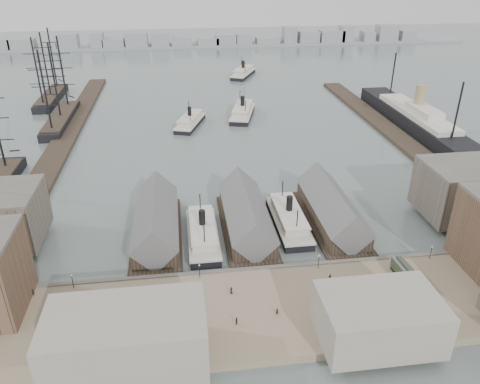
{
  "coord_description": "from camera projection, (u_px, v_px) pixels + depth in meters",
  "views": [
    {
      "loc": [
        -17.71,
        -100.4,
        72.78
      ],
      "look_at": [
        0.0,
        30.0,
        6.0
      ],
      "focal_mm": 35.0,
      "sensor_mm": 36.0,
      "label": 1
    }
  ],
  "objects": [
    {
      "name": "horse_cart_left",
      "position": [
        94.0,
        299.0,
        106.48
      ],
      "size": [
        4.72,
        1.98,
        1.49
      ],
      "rotation": [
        0.0,
        0.0,
        1.43
      ],
      "color": "black",
      "rests_on": "quay"
    },
    {
      "name": "pedestrian_3",
      "position": [
        237.0,
        321.0,
        100.0
      ],
      "size": [
        0.82,
        1.16,
        1.83
      ],
      "primitive_type": "imported",
      "rotation": [
        0.0,
        0.0,
        4.33
      ],
      "color": "black",
      "rests_on": "quay"
    },
    {
      "name": "east_wharf",
      "position": [
        392.0,
        133.0,
        212.31
      ],
      "size": [
        10.0,
        180.0,
        1.6
      ],
      "primitive_type": "cube",
      "color": "#2D231C",
      "rests_on": "ground"
    },
    {
      "name": "lamp_post_far_e",
      "position": [
        431.0,
        250.0,
        120.86
      ],
      "size": [
        0.44,
        0.44,
        3.92
      ],
      "color": "black",
      "rests_on": "quay"
    },
    {
      "name": "ferry_open_mid",
      "position": [
        243.0,
        112.0,
        234.69
      ],
      "size": [
        17.3,
        32.57,
        11.15
      ],
      "rotation": [
        0.0,
        0.0,
        -0.27
      ],
      "color": "black",
      "rests_on": "ground"
    },
    {
      "name": "lamp_post_far_w",
      "position": [
        72.0,
        279.0,
        110.06
      ],
      "size": [
        0.44,
        0.44,
        3.92
      ],
      "color": "black",
      "rests_on": "quay"
    },
    {
      "name": "pedestrian_6",
      "position": [
        330.0,
        277.0,
        113.69
      ],
      "size": [
        1.02,
        0.93,
        1.7
      ],
      "primitive_type": "imported",
      "rotation": [
        0.0,
        0.0,
        2.72
      ],
      "color": "black",
      "rests_on": "quay"
    },
    {
      "name": "horse_cart_center",
      "position": [
        190.0,
        309.0,
        103.59
      ],
      "size": [
        4.98,
        2.55,
        1.6
      ],
      "rotation": [
        0.0,
        0.0,
        1.27
      ],
      "color": "black",
      "rests_on": "quay"
    },
    {
      "name": "ferry_docked_east",
      "position": [
        289.0,
        219.0,
        139.76
      ],
      "size": [
        8.77,
        29.22,
        10.44
      ],
      "color": "black",
      "rests_on": "ground"
    },
    {
      "name": "lamp_post_near_w",
      "position": [
        199.0,
        269.0,
        113.66
      ],
      "size": [
        0.44,
        0.44,
        3.92
      ],
      "color": "black",
      "rests_on": "quay"
    },
    {
      "name": "pedestrian_5",
      "position": [
        277.0,
        311.0,
        102.65
      ],
      "size": [
        0.81,
        0.75,
        1.8
      ],
      "primitive_type": "imported",
      "rotation": [
        0.0,
        0.0,
        2.61
      ],
      "color": "black",
      "rests_on": "quay"
    },
    {
      "name": "seawall",
      "position": [
        259.0,
        271.0,
        118.67
      ],
      "size": [
        180.0,
        1.2,
        2.3
      ],
      "primitive_type": "cube",
      "color": "#59544C",
      "rests_on": "ground"
    },
    {
      "name": "pedestrian_2",
      "position": [
        169.0,
        294.0,
        108.1
      ],
      "size": [
        1.27,
        1.08,
        1.71
      ],
      "primitive_type": "imported",
      "rotation": [
        0.0,
        0.0,
        3.64
      ],
      "color": "black",
      "rests_on": "quay"
    },
    {
      "name": "west_wharf",
      "position": [
        64.0,
        140.0,
        203.62
      ],
      "size": [
        10.0,
        220.0,
        1.6
      ],
      "primitive_type": "cube",
      "color": "#2D231C",
      "rests_on": "ground"
    },
    {
      "name": "pedestrian_7",
      "position": [
        414.0,
        309.0,
        103.32
      ],
      "size": [
        1.31,
        1.15,
        1.76
      ],
      "primitive_type": "imported",
      "rotation": [
        0.0,
        0.0,
        2.59
      ],
      "color": "black",
      "rests_on": "quay"
    },
    {
      "name": "warehouse_east_back",
      "position": [
        470.0,
        190.0,
        140.9
      ],
      "size": [
        28.0,
        20.0,
        15.0
      ],
      "primitive_type": "cube",
      "color": "#60564C",
      "rests_on": "east_land"
    },
    {
      "name": "quay",
      "position": [
        270.0,
        311.0,
        105.66
      ],
      "size": [
        180.0,
        30.0,
        2.0
      ],
      "primitive_type": "cube",
      "color": "#85735A",
      "rests_on": "ground"
    },
    {
      "name": "pedestrian_0",
      "position": [
        33.0,
        292.0,
        108.57
      ],
      "size": [
        0.77,
        0.74,
        1.7
      ],
      "primitive_type": "imported",
      "rotation": [
        0.0,
        0.0,
        2.46
      ],
      "color": "black",
      "rests_on": "quay"
    },
    {
      "name": "street_bldg_center",
      "position": [
        379.0,
        319.0,
        94.74
      ],
      "size": [
        24.0,
        16.0,
        10.0
      ],
      "primitive_type": "cube",
      "color": "gray",
      "rests_on": "quay"
    },
    {
      "name": "sailing_ship_mid",
      "position": [
        61.0,
        118.0,
        224.94
      ],
      "size": [
        9.26,
        53.49,
        38.06
      ],
      "color": "black",
      "rests_on": "ground"
    },
    {
      "name": "ground",
      "position": [
        255.0,
        263.0,
        123.78
      ],
      "size": [
        900.0,
        900.0,
        0.0
      ],
      "primitive_type": "plane",
      "color": "#566462",
      "rests_on": "ground"
    },
    {
      "name": "street_bldg_west",
      "position": [
        127.0,
        339.0,
        88.28
      ],
      "size": [
        30.0,
        16.0,
        12.0
      ],
      "primitive_type": "cube",
      "color": "gray",
      "rests_on": "quay"
    },
    {
      "name": "pedestrian_4",
      "position": [
        231.0,
        290.0,
        109.15
      ],
      "size": [
        0.74,
        0.97,
        1.77
      ],
      "primitive_type": "imported",
      "rotation": [
        0.0,
        0.0,
        1.35
      ],
      "color": "black",
      "rests_on": "quay"
    },
    {
      "name": "ferry_open_far",
      "position": [
        243.0,
        73.0,
        313.25
      ],
      "size": [
        21.15,
        31.64,
        10.93
      ],
      "rotation": [
        0.0,
        0.0,
        -0.43
      ],
      "color": "black",
      "rests_on": "ground"
    },
    {
      "name": "ferry_shed_center",
      "position": [
        246.0,
        216.0,
        136.6
      ],
      "size": [
        14.0,
        42.0,
        12.6
      ],
      "color": "#2D231C",
      "rests_on": "ground"
    },
    {
      "name": "ferry_open_near",
      "position": [
        190.0,
        121.0,
        222.28
      ],
      "size": [
        16.57,
        28.7,
        9.82
      ],
      "rotation": [
        0.0,
        0.0,
        -0.32
      ],
      "color": "black",
      "rests_on": "ground"
    },
    {
      "name": "lamp_post_near_e",
      "position": [
        319.0,
        259.0,
        117.26
      ],
      "size": [
        0.44,
        0.44,
        3.92
      ],
      "color": "black",
      "rests_on": "quay"
    },
    {
      "name": "ferry_shed_west",
      "position": [
        156.0,
        222.0,
        133.47
      ],
      "size": [
        14.0,
        42.0,
        12.6
      ],
      "color": "#2D231C",
      "rests_on": "ground"
    },
    {
      "name": "horse_cart_right",
      "position": [
        376.0,
        292.0,
        108.94
      ],
      "size": [
        4.75,
        2.91,
        1.46
      ],
      "rotation": [
        0.0,
        0.0,
        1.23
      ],
      "color": "black",
      "rests_on": "quay"
    },
    {
      "name": "ocean_steamer",
      "position": [
        416.0,
        120.0,
        217.69
      ],
      "size": [
        14.06,
        102.77,
        20.55
      ],
      "color": "black",
      "rests_on": "ground"
    },
    {
      "name": "far_shore",
      "position": [
        192.0,
        42.0,
        417.03
      ],
      "size": [
        500.0,
        40.0,
        15.72
      ],
      "color": "gray",
      "rests_on": "ground"
    },
    {
      "name": "ferry_shed_east",
      "position": [
        332.0,
        210.0,
        139.72
      ],
      "size": [
        14.0,
        42.0,
        12.6
      ],
      "color": "#2D231C",
      "rests_on": "ground"
    },
    {
      "name": "sailing_ship_far",
      "position": [
        51.0,
        96.0,
        259.87
      ],
      "size": [
        8.99,
        49.93,
        36.95
      ],
      "color": "black",
      "rests_on": "ground"
    },
    {
      "name": "tram",
      "position": [
        405.0,
        273.0,
        113.28
      ],
      "size": [
        3.33,
        10.68,
        3.75
      ],
      "rotation": [
        0.0,
        0.0,
        0.06
      ],
      "color": "black",
      "rests_on": "quay"
    },
    {
      "name": "pedestrian_1",
      "position": [
        75.0,
        327.0,
        98.48
      ],
      "size": [
        0.95,
        0.87,
        1.56
      ],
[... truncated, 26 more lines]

